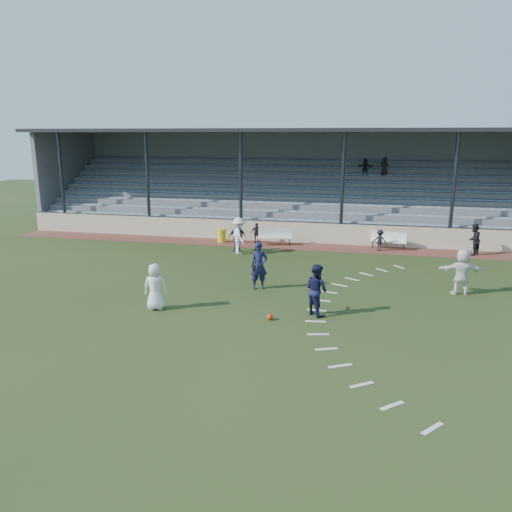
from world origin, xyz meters
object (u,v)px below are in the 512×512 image
Objects in this scene: bench_left at (275,235)px; player_white_lead at (155,287)px; bench_right at (388,239)px; player_navy_lead at (259,266)px; football at (270,317)px; official at (474,240)px; trash_bin at (222,236)px.

bench_left is 1.18× the size of player_white_lead.
player_navy_lead is at bearing -109.35° from bench_right.
football is 0.13× the size of official.
trash_bin is 0.46× the size of player_white_lead.
player_white_lead is (-8.65, -12.13, 0.28)m from bench_right.
bench_right is 10.42m from player_navy_lead.
bench_left is 10.73m from official.
player_navy_lead is 12.87m from official.
football is at bearing 167.60° from player_white_lead.
bench_left is 1.22× the size of official.
player_white_lead reaches higher than official.
player_white_lead is at bearing -85.34° from trash_bin.
trash_bin is (-9.60, -0.41, -0.17)m from bench_right.
football is at bearing -66.08° from trash_bin.
player_white_lead is at bearing -113.08° from bench_right.
bench_left is 2.58× the size of trash_bin.
player_navy_lead is at bearing 108.40° from football.
bench_right is 9.30× the size of football.
bench_left is at bearing -163.55° from bench_right.
football is at bearing -95.52° from player_navy_lead.
player_white_lead reaches higher than football.
official reaches higher than football.
bench_right is 9.61m from trash_bin.
official is (9.83, 8.30, -0.13)m from player_navy_lead.
official is (4.36, -0.56, 0.27)m from bench_right.
player_navy_lead is at bearing -96.80° from bench_left.
official reaches higher than bench_left.
bench_right is at bearing 34.34° from player_navy_lead.
official is at bearing 53.44° from football.
bench_right is 13.03m from football.
bench_right is at bearing -8.79° from bench_left.
football is 4.38m from player_white_lead.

